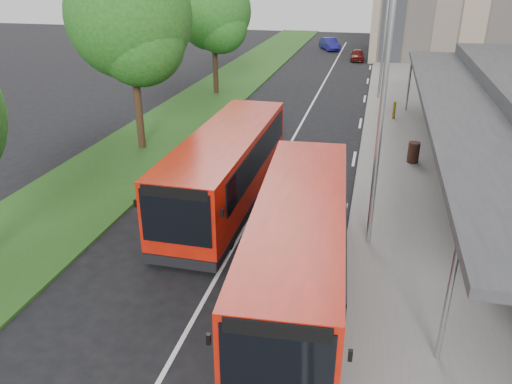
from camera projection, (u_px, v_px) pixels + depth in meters
ground at (225, 261)px, 15.26m from camera, size 120.00×120.00×0.00m
pavement at (407, 107)px, 31.66m from camera, size 5.00×80.00×0.15m
grass_verge at (212, 97)px, 34.45m from camera, size 5.00×80.00×0.10m
lane_centre_line at (301, 124)px, 28.54m from camera, size 0.12×70.00×0.01m
kerb_dashes at (363, 110)px, 31.38m from camera, size 0.12×56.00×0.01m
tree_mid at (131, 25)px, 22.37m from camera, size 5.62×5.62×9.03m
tree_far at (214, 17)px, 33.26m from camera, size 5.00×5.00×8.04m
lamp_post_near at (380, 102)px, 14.20m from camera, size 1.44×0.28×8.00m
lamp_post_far at (384, 27)px, 31.92m from camera, size 1.44×0.28×8.00m
bus_main at (299, 246)px, 13.32m from camera, size 3.15×9.84×2.74m
bus_second at (227, 169)px, 18.40m from camera, size 2.68×9.87×2.79m
litter_bin at (413, 152)px, 22.41m from camera, size 0.61×0.61×0.93m
bollard at (394, 110)px, 28.87m from camera, size 0.20×0.20×1.00m
car_near at (357, 55)px, 47.74m from camera, size 1.43×3.19×1.06m
car_far at (330, 44)px, 53.90m from camera, size 2.75×4.02×1.25m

